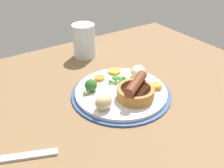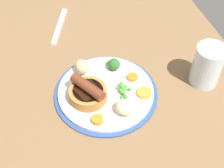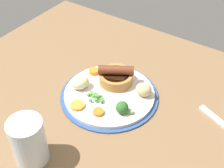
# 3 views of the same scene
# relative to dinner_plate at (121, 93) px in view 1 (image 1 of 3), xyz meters

# --- Properties ---
(dining_table) EXTENTS (1.10, 0.80, 0.03)m
(dining_table) POSITION_rel_dinner_plate_xyz_m (-0.06, 0.01, -0.02)
(dining_table) COLOR brown
(dining_table) RESTS_ON ground
(dinner_plate) EXTENTS (0.27, 0.27, 0.01)m
(dinner_plate) POSITION_rel_dinner_plate_xyz_m (0.00, 0.00, 0.00)
(dinner_plate) COLOR #2D4C84
(dinner_plate) RESTS_ON dining_table
(sausage_pudding) EXTENTS (0.10, 0.10, 0.06)m
(sausage_pudding) POSITION_rel_dinner_plate_xyz_m (0.01, -0.05, 0.03)
(sausage_pudding) COLOR #AD7538
(sausage_pudding) RESTS_ON dinner_plate
(pea_pile) EXTENTS (0.06, 0.04, 0.02)m
(pea_pile) POSITION_rel_dinner_plate_xyz_m (0.02, 0.04, 0.02)
(pea_pile) COLOR green
(pea_pile) RESTS_ON dinner_plate
(broccoli_floret_near) EXTENTS (0.05, 0.03, 0.03)m
(broccoli_floret_near) POSITION_rel_dinner_plate_xyz_m (-0.07, 0.04, 0.02)
(broccoli_floret_near) COLOR #2D6628
(broccoli_floret_near) RESTS_ON dinner_plate
(potato_chunk_0) EXTENTS (0.05, 0.04, 0.04)m
(potato_chunk_0) POSITION_rel_dinner_plate_xyz_m (-0.08, -0.04, 0.03)
(potato_chunk_0) COLOR #CCB77F
(potato_chunk_0) RESTS_ON dinner_plate
(potato_chunk_1) EXTENTS (0.06, 0.07, 0.04)m
(potato_chunk_1) POSITION_rel_dinner_plate_xyz_m (0.08, 0.03, 0.03)
(potato_chunk_1) COLOR beige
(potato_chunk_1) RESTS_ON dinner_plate
(carrot_slice_0) EXTENTS (0.05, 0.05, 0.01)m
(carrot_slice_0) POSITION_rel_dinner_plate_xyz_m (0.04, 0.09, 0.01)
(carrot_slice_0) COLOR orange
(carrot_slice_0) RESTS_ON dinner_plate
(carrot_slice_3) EXTENTS (0.04, 0.04, 0.01)m
(carrot_slice_3) POSITION_rel_dinner_plate_xyz_m (0.09, -0.05, 0.01)
(carrot_slice_3) COLOR orange
(carrot_slice_3) RESTS_ON dinner_plate
(carrot_slice_5) EXTENTS (0.04, 0.04, 0.01)m
(carrot_slice_5) POSITION_rel_dinner_plate_xyz_m (-0.02, 0.08, 0.01)
(carrot_slice_5) COLOR orange
(carrot_slice_5) RESTS_ON dinner_plate
(fork) EXTENTS (0.17, 0.08, 0.01)m
(fork) POSITION_rel_dinner_plate_xyz_m (-0.31, -0.07, -0.00)
(fork) COLOR silver
(fork) RESTS_ON dining_table
(drinking_glass) EXTENTS (0.08, 0.08, 0.12)m
(drinking_glass) POSITION_rel_dinner_plate_xyz_m (0.03, 0.27, 0.05)
(drinking_glass) COLOR silver
(drinking_glass) RESTS_ON dining_table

